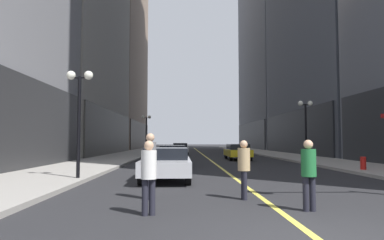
# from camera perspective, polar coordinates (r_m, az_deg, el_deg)

# --- Properties ---
(ground_plane) EXTENTS (200.00, 200.00, 0.00)m
(ground_plane) POSITION_cam_1_polar(r_m,az_deg,el_deg) (40.58, 1.74, -5.69)
(ground_plane) COLOR #262628
(sidewalk_left) EXTENTS (4.50, 78.00, 0.15)m
(sidewalk_left) POSITION_cam_1_polar(r_m,az_deg,el_deg) (40.96, -9.92, -5.52)
(sidewalk_left) COLOR #9E9991
(sidewalk_left) RESTS_ON ground
(sidewalk_right) EXTENTS (4.50, 78.00, 0.15)m
(sidewalk_right) POSITION_cam_1_polar(r_m,az_deg,el_deg) (41.84, 13.15, -5.43)
(sidewalk_right) COLOR #9E9991
(sidewalk_right) RESTS_ON ground
(lane_centre_stripe) EXTENTS (0.16, 70.00, 0.01)m
(lane_centre_stripe) POSITION_cam_1_polar(r_m,az_deg,el_deg) (40.58, 1.74, -5.69)
(lane_centre_stripe) COLOR #E5D64C
(lane_centre_stripe) RESTS_ON ground
(building_left_far) EXTENTS (10.30, 26.00, 51.78)m
(building_left_far) POSITION_cam_1_polar(r_m,az_deg,el_deg) (71.06, -12.67, 16.56)
(building_left_far) COLOR gray
(building_left_far) RESTS_ON ground
(car_silver) EXTENTS (1.99, 4.59, 1.32)m
(car_silver) POSITION_cam_1_polar(r_m,az_deg,el_deg) (14.31, -4.25, -7.03)
(car_silver) COLOR #B7B7BC
(car_silver) RESTS_ON ground
(car_blue) EXTENTS (1.82, 4.12, 1.32)m
(car_blue) POSITION_cam_1_polar(r_m,az_deg,el_deg) (21.56, -3.26, -5.82)
(car_blue) COLOR navy
(car_blue) RESTS_ON ground
(car_yellow) EXTENTS (1.81, 4.76, 1.32)m
(car_yellow) POSITION_cam_1_polar(r_m,az_deg,el_deg) (29.40, 7.54, -5.14)
(car_yellow) COLOR yellow
(car_yellow) RESTS_ON ground
(car_white) EXTENTS (1.94, 4.57, 1.32)m
(car_white) POSITION_cam_1_polar(r_m,az_deg,el_deg) (40.07, -1.99, -4.69)
(car_white) COLOR silver
(car_white) RESTS_ON ground
(pedestrian_in_grey_suit) EXTENTS (0.35, 0.35, 1.83)m
(pedestrian_in_grey_suit) POSITION_cam_1_polar(r_m,az_deg,el_deg) (9.72, -6.96, -6.64)
(pedestrian_in_grey_suit) COLOR black
(pedestrian_in_grey_suit) RESTS_ON ground
(pedestrian_in_white_shirt) EXTENTS (0.43, 0.43, 1.63)m
(pedestrian_in_white_shirt) POSITION_cam_1_polar(r_m,az_deg,el_deg) (7.66, -7.18, -8.52)
(pedestrian_in_white_shirt) COLOR black
(pedestrian_in_white_shirt) RESTS_ON ground
(pedestrian_in_green_parka) EXTENTS (0.36, 0.36, 1.64)m
(pedestrian_in_green_parka) POSITION_cam_1_polar(r_m,az_deg,el_deg) (8.49, 18.76, -7.79)
(pedestrian_in_green_parka) COLOR black
(pedestrian_in_green_parka) RESTS_ON ground
(pedestrian_in_tan_trench) EXTENTS (0.34, 0.34, 1.63)m
(pedestrian_in_tan_trench) POSITION_cam_1_polar(r_m,az_deg,el_deg) (9.72, 8.59, -7.39)
(pedestrian_in_tan_trench) COLOR black
(pedestrian_in_tan_trench) RESTS_ON ground
(street_lamp_left_near) EXTENTS (1.06, 0.36, 4.43)m
(street_lamp_left_near) POSITION_cam_1_polar(r_m,az_deg,el_deg) (14.54, -18.16, 3.20)
(street_lamp_left_near) COLOR black
(street_lamp_left_near) RESTS_ON ground
(street_lamp_left_far) EXTENTS (1.06, 0.36, 4.43)m
(street_lamp_left_far) POSITION_cam_1_polar(r_m,az_deg,el_deg) (38.87, -7.58, -0.97)
(street_lamp_left_far) COLOR black
(street_lamp_left_far) RESTS_ON ground
(street_lamp_right_mid) EXTENTS (1.06, 0.36, 4.43)m
(street_lamp_right_mid) POSITION_cam_1_polar(r_m,az_deg,el_deg) (25.56, 18.30, 0.43)
(street_lamp_right_mid) COLOR black
(street_lamp_right_mid) RESTS_ON ground
(fire_hydrant_right) EXTENTS (0.28, 0.28, 0.80)m
(fire_hydrant_right) POSITION_cam_1_polar(r_m,az_deg,el_deg) (19.60, 26.50, -6.64)
(fire_hydrant_right) COLOR red
(fire_hydrant_right) RESTS_ON ground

